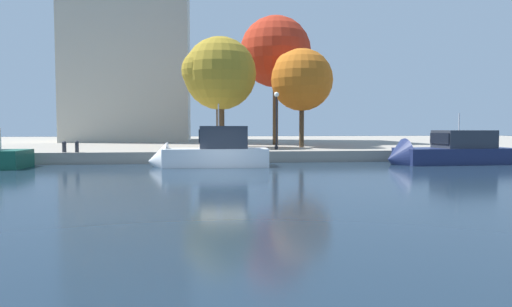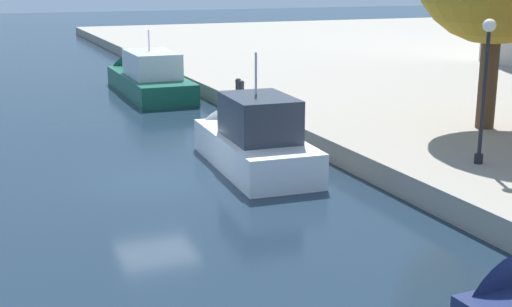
% 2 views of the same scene
% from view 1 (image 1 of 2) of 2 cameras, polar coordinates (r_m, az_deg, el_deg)
% --- Properties ---
extents(ground_plane, '(220.00, 220.00, 0.00)m').
position_cam_1_polar(ground_plane, '(25.44, -4.14, -2.30)').
color(ground_plane, '#192838').
extents(dock_promenade, '(120.00, 55.00, 0.79)m').
position_cam_1_polar(dock_promenade, '(59.13, -5.92, 1.25)').
color(dock_promenade, gray).
rests_on(dock_promenade, ground_plane).
extents(motor_yacht_1, '(7.64, 2.89, 4.80)m').
position_cam_1_polar(motor_yacht_1, '(28.96, -6.04, -0.25)').
color(motor_yacht_1, white).
rests_on(motor_yacht_1, ground_plane).
extents(motor_yacht_2, '(9.04, 3.30, 4.48)m').
position_cam_1_polar(motor_yacht_2, '(33.60, 22.74, -0.10)').
color(motor_yacht_2, navy).
rests_on(motor_yacht_2, ground_plane).
extents(mooring_bollard_0, '(0.30, 0.30, 0.78)m').
position_cam_1_polar(mooring_bollard_0, '(33.43, -22.86, 0.85)').
color(mooring_bollard_0, '#2D2D33').
rests_on(mooring_bollard_0, dock_promenade).
extents(mooring_bollard_1, '(0.27, 0.27, 0.80)m').
position_cam_1_polar(mooring_bollard_1, '(33.05, -21.49, 0.87)').
color(mooring_bollard_1, '#2D2D33').
rests_on(mooring_bollard_1, dock_promenade).
extents(lamp_post, '(0.39, 0.39, 4.38)m').
position_cam_1_polar(lamp_post, '(34.86, 2.58, 4.88)').
color(lamp_post, black).
rests_on(lamp_post, dock_promenade).
extents(tree_0, '(6.16, 6.29, 9.14)m').
position_cam_1_polar(tree_0, '(38.46, -4.89, 9.74)').
color(tree_0, '#4C3823').
rests_on(tree_0, dock_promenade).
extents(tree_1, '(6.77, 7.19, 12.32)m').
position_cam_1_polar(tree_1, '(44.99, 2.68, 12.41)').
color(tree_1, '#4C3823').
rests_on(tree_1, dock_promenade).
extents(tree_2, '(5.26, 5.26, 8.35)m').
position_cam_1_polar(tree_2, '(39.25, 5.82, 9.16)').
color(tree_2, '#4C3823').
rests_on(tree_2, dock_promenade).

